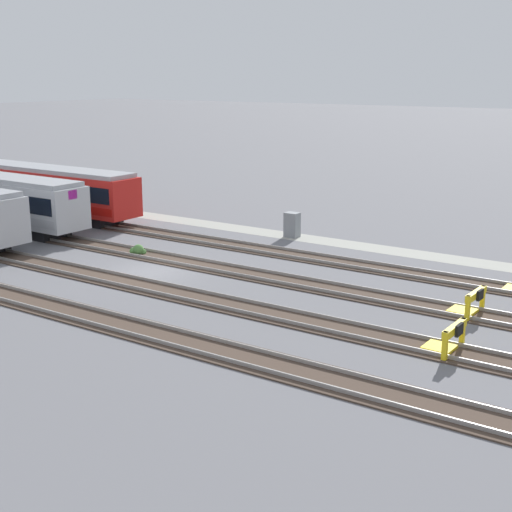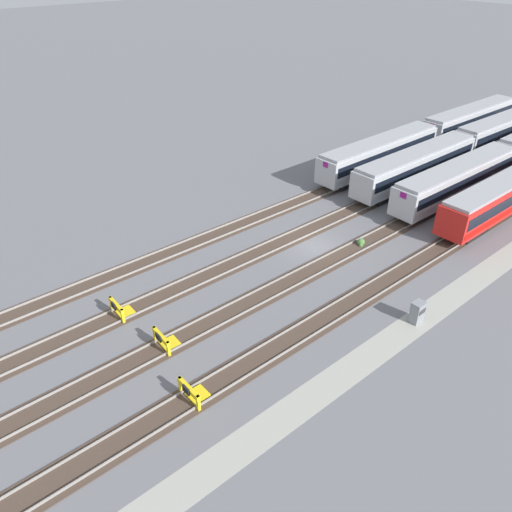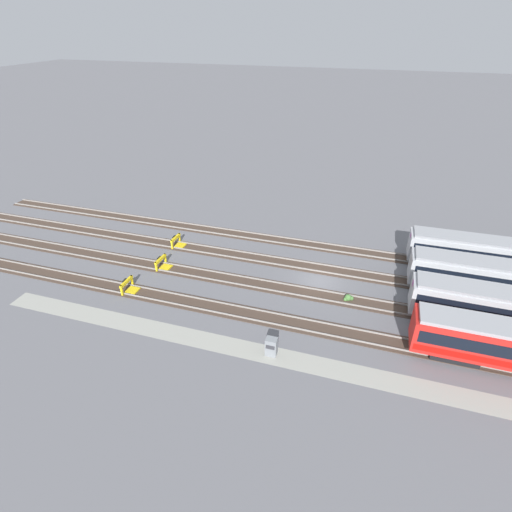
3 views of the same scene
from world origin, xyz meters
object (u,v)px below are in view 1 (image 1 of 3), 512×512
Objects in this scene: subway_car_back_row_rightmost at (39,188)px; bumper_stop_middle_track at (447,340)px; weed_clump at (138,250)px; electrical_cabinet at (292,225)px; bumper_stop_near_inner_track at (470,304)px.

bumper_stop_middle_track is (-34.49, 9.48, -1.53)m from subway_car_back_row_rightmost.
subway_car_back_row_rightmost is 35.80m from bumper_stop_middle_track.
subway_car_back_row_rightmost is 19.57× the size of weed_clump.
bumper_stop_middle_track is 1.25× the size of electrical_cabinet.
electrical_cabinet is at bearing -167.73° from subway_car_back_row_rightmost.
subway_car_back_row_rightmost reaches higher than weed_clump.
electrical_cabinet reaches higher than weed_clump.
bumper_stop_middle_track is at bearing 164.63° from subway_car_back_row_rightmost.
electrical_cabinet is 10.38m from weed_clump.
subway_car_back_row_rightmost is at bearing -18.61° from weed_clump.
electrical_cabinet is at bearing -42.17° from bumper_stop_middle_track.
subway_car_back_row_rightmost is 8.96× the size of bumper_stop_near_inner_track.
bumper_stop_middle_track is at bearing 166.98° from weed_clump.
subway_car_back_row_rightmost reaches higher than bumper_stop_middle_track.
weed_clump is (-14.26, 4.80, -1.80)m from subway_car_back_row_rightmost.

